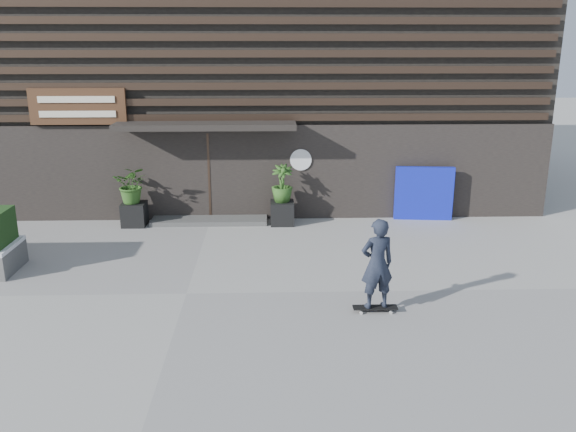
{
  "coord_description": "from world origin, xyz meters",
  "views": [
    {
      "loc": [
        1.59,
        -10.37,
        4.56
      ],
      "look_at": [
        1.96,
        1.38,
        1.1
      ],
      "focal_mm": 37.08,
      "sensor_mm": 36.0,
      "label": 1
    }
  ],
  "objects_px": {
    "planter_pot_right": "(282,213)",
    "blue_tarp": "(424,193)",
    "planter_pot_left": "(134,214)",
    "skateboarder": "(377,264)"
  },
  "relations": [
    {
      "from": "planter_pot_right",
      "to": "blue_tarp",
      "type": "distance_m",
      "value": 3.78
    },
    {
      "from": "planter_pot_left",
      "to": "skateboarder",
      "type": "xyz_separation_m",
      "value": [
        5.32,
        -5.29,
        0.59
      ]
    },
    {
      "from": "planter_pot_left",
      "to": "planter_pot_right",
      "type": "xyz_separation_m",
      "value": [
        3.8,
        0.0,
        0.0
      ]
    },
    {
      "from": "planter_pot_right",
      "to": "skateboarder",
      "type": "height_order",
      "value": "skateboarder"
    },
    {
      "from": "planter_pot_left",
      "to": "planter_pot_right",
      "type": "height_order",
      "value": "same"
    },
    {
      "from": "planter_pot_left",
      "to": "blue_tarp",
      "type": "height_order",
      "value": "blue_tarp"
    },
    {
      "from": "blue_tarp",
      "to": "skateboarder",
      "type": "xyz_separation_m",
      "value": [
        -2.23,
        -5.59,
        0.18
      ]
    },
    {
      "from": "blue_tarp",
      "to": "planter_pot_right",
      "type": "bearing_deg",
      "value": -170.0
    },
    {
      "from": "planter_pot_left",
      "to": "planter_pot_right",
      "type": "relative_size",
      "value": 1.0
    },
    {
      "from": "planter_pot_right",
      "to": "blue_tarp",
      "type": "bearing_deg",
      "value": 4.58
    }
  ]
}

